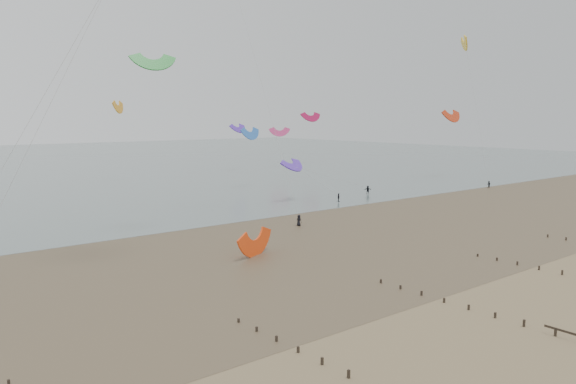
# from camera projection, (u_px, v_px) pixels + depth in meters

# --- Properties ---
(ground) EXTENTS (500.00, 500.00, 0.00)m
(ground) POSITION_uv_depth(u_px,v_px,m) (457.00, 325.00, 47.24)
(ground) COLOR brown
(ground) RESTS_ON ground
(sea_and_shore) EXTENTS (500.00, 665.00, 0.03)m
(sea_and_shore) POSITION_uv_depth(u_px,v_px,m) (205.00, 255.00, 71.19)
(sea_and_shore) COLOR #475654
(sea_and_shore) RESTS_ON ground
(kitesurfers) EXTENTS (115.75, 23.18, 1.88)m
(kitesurfers) POSITION_uv_depth(u_px,v_px,m) (331.00, 204.00, 107.32)
(kitesurfers) COLOR black
(kitesurfers) RESTS_ON ground
(grounded_kite) EXTENTS (8.00, 7.25, 3.59)m
(grounded_kite) POSITION_uv_depth(u_px,v_px,m) (256.00, 255.00, 70.81)
(grounded_kite) COLOR #F9420F
(grounded_kite) RESTS_ON ground
(kites_airborne) EXTENTS (217.24, 107.44, 41.05)m
(kites_airborne) POSITION_uv_depth(u_px,v_px,m) (8.00, 90.00, 108.39)
(kites_airborne) COLOR #188625
(kites_airborne) RESTS_ON ground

